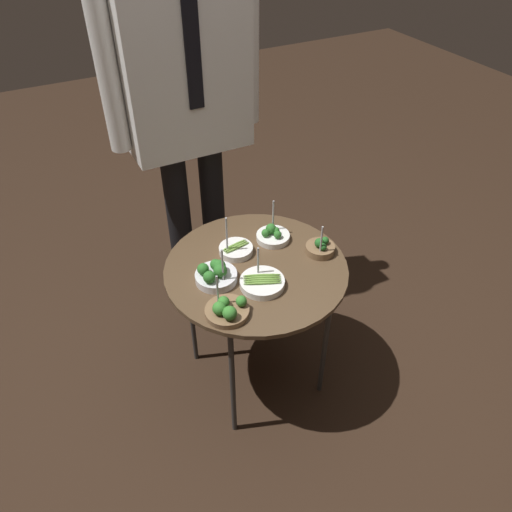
# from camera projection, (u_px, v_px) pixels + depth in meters

# --- Properties ---
(ground_plane) EXTENTS (8.00, 8.00, 0.00)m
(ground_plane) POSITION_uv_depth(u_px,v_px,m) (256.00, 373.00, 2.21)
(ground_plane) COLOR black
(serving_cart) EXTENTS (0.67, 0.67, 0.62)m
(serving_cart) POSITION_uv_depth(u_px,v_px,m) (256.00, 275.00, 1.84)
(serving_cart) COLOR brown
(serving_cart) RESTS_ON ground_plane
(bowl_asparagus_front_right) EXTENTS (0.16, 0.16, 0.14)m
(bowl_asparagus_front_right) POSITION_uv_depth(u_px,v_px,m) (262.00, 282.00, 1.73)
(bowl_asparagus_front_right) COLOR white
(bowl_asparagus_front_right) RESTS_ON serving_cart
(bowl_broccoli_near_rim) EXTENTS (0.15, 0.15, 0.16)m
(bowl_broccoli_near_rim) POSITION_uv_depth(u_px,v_px,m) (215.00, 274.00, 1.74)
(bowl_broccoli_near_rim) COLOR silver
(bowl_broccoli_near_rim) RESTS_ON serving_cart
(bowl_broccoli_far_rim) EXTENTS (0.11, 0.11, 0.14)m
(bowl_broccoli_far_rim) POSITION_uv_depth(u_px,v_px,m) (320.00, 247.00, 1.87)
(bowl_broccoli_far_rim) COLOR brown
(bowl_broccoli_far_rim) RESTS_ON serving_cart
(bowl_asparagus_mid_left) EXTENTS (0.13, 0.13, 0.17)m
(bowl_asparagus_mid_left) POSITION_uv_depth(u_px,v_px,m) (236.00, 249.00, 1.87)
(bowl_asparagus_mid_left) COLOR white
(bowl_asparagus_mid_left) RESTS_ON serving_cart
(bowl_broccoli_back_right) EXTENTS (0.15, 0.15, 0.14)m
(bowl_broccoli_back_right) POSITION_uv_depth(u_px,v_px,m) (227.00, 310.00, 1.61)
(bowl_broccoli_back_right) COLOR brown
(bowl_broccoli_back_right) RESTS_ON serving_cart
(bowl_broccoli_back_left) EXTENTS (0.13, 0.13, 0.15)m
(bowl_broccoli_back_left) POSITION_uv_depth(u_px,v_px,m) (273.00, 235.00, 1.93)
(bowl_broccoli_back_left) COLOR white
(bowl_broccoli_back_left) RESTS_ON serving_cart
(waiter_figure) EXTENTS (0.63, 0.24, 1.72)m
(waiter_figure) POSITION_uv_depth(u_px,v_px,m) (185.00, 88.00, 1.91)
(waiter_figure) COLOR black
(waiter_figure) RESTS_ON ground_plane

